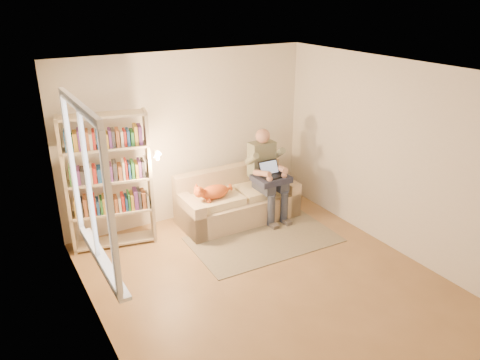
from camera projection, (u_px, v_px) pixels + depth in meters
floor at (267, 282)px, 5.86m from camera, size 4.50×4.50×0.00m
ceiling at (273, 72)px, 4.87m from camera, size 4.00×4.50×0.02m
wall_left at (94, 229)px, 4.43m from camera, size 0.02×4.50×2.60m
wall_right at (393, 157)px, 6.31m from camera, size 0.02×4.50×2.60m
wall_back at (188, 137)px, 7.16m from camera, size 4.00×0.02×2.60m
wall_front at (434, 286)px, 3.57m from camera, size 4.00×0.02×2.60m
window at (94, 212)px, 4.58m from camera, size 0.12×1.52×1.69m
sofa at (237, 202)px, 7.39m from camera, size 1.86×0.85×0.79m
person at (266, 170)px, 7.29m from camera, size 0.41×0.66×1.42m
cat at (214, 191)px, 6.96m from camera, size 0.70×0.25×0.26m
blanket at (272, 179)px, 7.21m from camera, size 0.53×0.44×0.09m
laptop at (271, 172)px, 7.18m from camera, size 0.34×0.30×0.27m
bookshelf at (109, 175)px, 6.34m from camera, size 1.26×0.60×1.93m
rug at (264, 239)px, 6.84m from camera, size 2.13×1.30×0.01m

